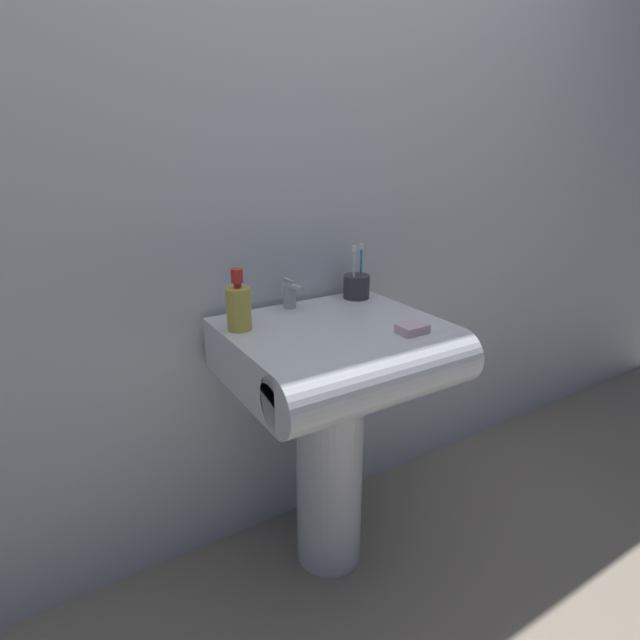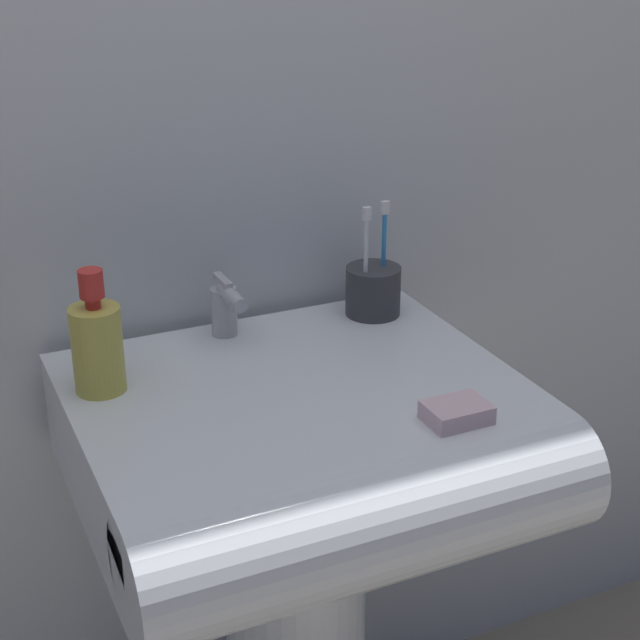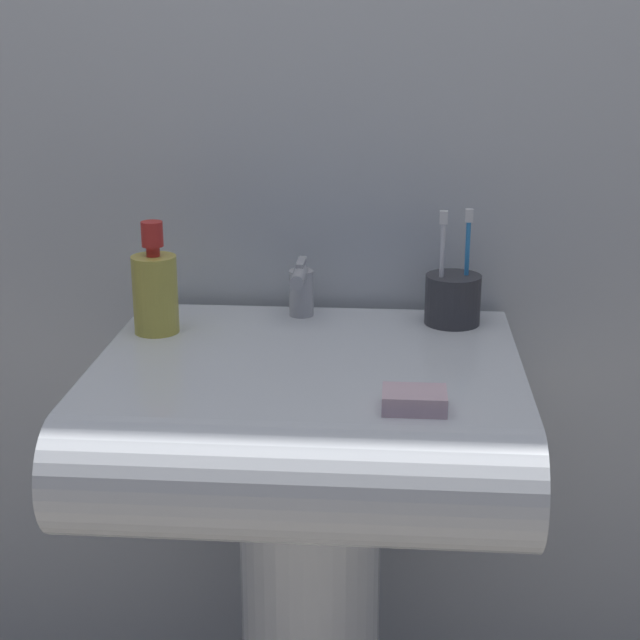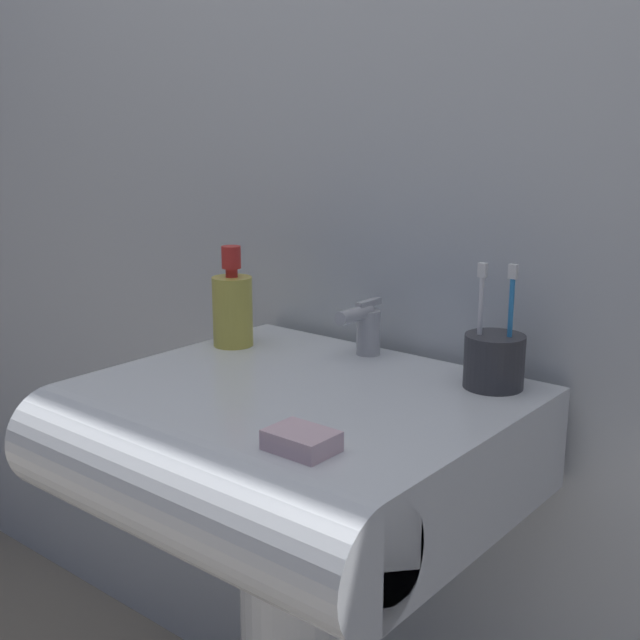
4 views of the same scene
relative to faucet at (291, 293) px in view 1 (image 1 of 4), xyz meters
The scene contains 8 objects.
ground_plane 0.89m from the faucet, 80.68° to the right, with size 6.00×6.00×0.00m, color gray.
wall_back 0.34m from the faucet, 73.20° to the left, with size 5.00×0.05×2.40m, color silver.
sink_pedestal 0.57m from the faucet, 80.68° to the right, with size 0.21×0.21×0.67m, color white.
sink_basin 0.27m from the faucet, 82.92° to the right, with size 0.59×0.54×0.15m.
faucet is the anchor object (origin of this frame).
toothbrush_cup 0.24m from the faucet, ahead, with size 0.09×0.09×0.18m.
soap_bottle 0.23m from the faucet, 156.41° to the right, with size 0.07×0.07×0.17m.
bar_soap 0.40m from the faucet, 64.30° to the right, with size 0.08×0.06×0.02m, color silver.
Camera 1 is at (-0.72, -1.12, 1.30)m, focal length 28.00 mm.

